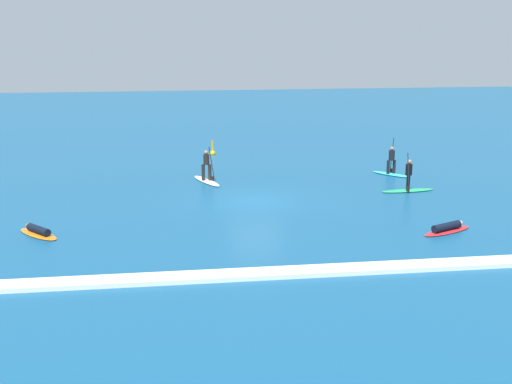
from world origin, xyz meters
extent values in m
plane|color=navy|center=(0.00, 0.00, 0.00)|extent=(120.00, 120.00, 0.00)
ellipsoid|color=#23B266|center=(8.47, 1.00, 0.04)|extent=(3.03, 0.91, 0.09)
cylinder|color=black|center=(8.53, 1.14, 0.50)|extent=(0.19, 0.19, 0.82)
cylinder|color=black|center=(8.40, 0.87, 0.50)|extent=(0.19, 0.19, 0.82)
cylinder|color=black|center=(8.47, 1.00, 1.21)|extent=(0.39, 0.39, 0.59)
sphere|color=#A37556|center=(8.47, 1.00, 1.63)|extent=(0.27, 0.27, 0.25)
cylinder|color=black|center=(8.34, 0.71, 1.12)|extent=(0.08, 0.48, 2.03)
cube|color=black|center=(8.34, 0.71, 0.15)|extent=(0.08, 0.20, 0.32)
ellipsoid|color=red|center=(7.58, -6.21, 0.04)|extent=(2.73, 1.75, 0.08)
cylinder|color=black|center=(7.53, -6.23, 0.25)|extent=(1.54, 0.95, 0.34)
sphere|color=beige|center=(8.33, -5.87, 0.27)|extent=(0.27, 0.27, 0.20)
ellipsoid|color=orange|center=(-10.04, -4.25, 0.04)|extent=(2.24, 2.39, 0.08)
cylinder|color=black|center=(-10.01, -4.29, 0.25)|extent=(1.18, 1.27, 0.33)
sphere|color=brown|center=(-10.56, -3.67, 0.27)|extent=(0.32, 0.32, 0.23)
ellipsoid|color=white|center=(-2.23, 4.72, 0.05)|extent=(1.72, 3.07, 0.10)
cylinder|color=black|center=(-2.41, 4.75, 0.56)|extent=(0.25, 0.25, 0.92)
cylinder|color=black|center=(-2.04, 4.69, 0.56)|extent=(0.25, 0.25, 0.92)
cylinder|color=black|center=(-2.23, 4.72, 1.31)|extent=(0.43, 0.43, 0.59)
sphere|color=#A37556|center=(-2.23, 4.72, 1.73)|extent=(0.31, 0.31, 0.23)
cylinder|color=black|center=(-1.92, 4.68, 1.09)|extent=(0.34, 0.17, 1.95)
cube|color=black|center=(-1.92, 4.68, 0.16)|extent=(0.21, 0.13, 0.32)
ellipsoid|color=#33C6CC|center=(8.90, 5.03, 0.05)|extent=(2.07, 2.28, 0.10)
cylinder|color=black|center=(9.10, 5.06, 0.50)|extent=(0.25, 0.25, 0.80)
cylinder|color=black|center=(8.70, 5.00, 0.50)|extent=(0.25, 0.25, 0.80)
cylinder|color=black|center=(8.90, 5.03, 1.21)|extent=(0.50, 0.50, 0.60)
sphere|color=#A37556|center=(8.90, 5.03, 1.62)|extent=(0.31, 0.31, 0.22)
cylinder|color=black|center=(9.01, 5.32, 1.16)|extent=(0.26, 0.23, 2.10)
cube|color=black|center=(9.01, 5.32, 0.16)|extent=(0.19, 0.18, 0.32)
sphere|color=yellow|center=(-1.29, 12.89, 0.10)|extent=(0.39, 0.39, 0.39)
cylinder|color=yellow|center=(-1.29, 12.89, 0.50)|extent=(0.12, 0.12, 0.99)
cube|color=white|center=(0.00, -10.31, 0.09)|extent=(21.14, 0.90, 0.18)
camera|label=1|loc=(-4.42, -32.36, 8.75)|focal=46.36mm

